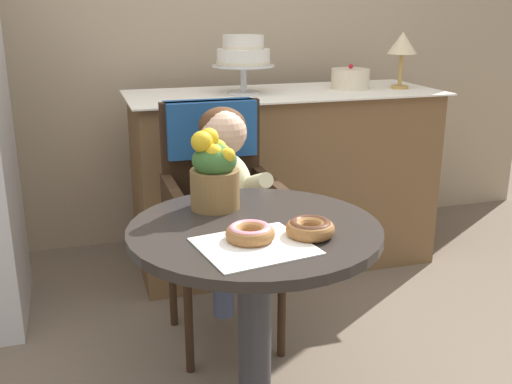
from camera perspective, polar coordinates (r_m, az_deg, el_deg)
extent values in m
cylinder|color=#282321|center=(1.70, -0.13, -3.70)|extent=(0.72, 0.72, 0.03)
cylinder|color=#333338|center=(1.86, -0.13, -14.11)|extent=(0.10, 0.10, 0.69)
cube|color=#332114|center=(2.33, -3.12, -3.81)|extent=(0.42, 0.42, 0.04)
cube|color=#332114|center=(2.43, -4.30, 3.29)|extent=(0.40, 0.04, 0.46)
cube|color=#332114|center=(2.26, -7.84, -1.64)|extent=(0.04, 0.38, 0.18)
cube|color=#332114|center=(2.35, 1.34, -0.77)|extent=(0.04, 0.38, 0.18)
cube|color=#1E4C8C|center=(2.41, -4.36, 6.06)|extent=(0.36, 0.11, 0.22)
cylinder|color=#332114|center=(2.25, -6.43, -11.77)|extent=(0.03, 0.03, 0.45)
cylinder|color=#332114|center=(2.33, 2.46, -10.56)|extent=(0.03, 0.03, 0.45)
cylinder|color=#332114|center=(2.56, -7.96, -7.96)|extent=(0.03, 0.03, 0.45)
cylinder|color=#332114|center=(2.63, -0.16, -7.05)|extent=(0.03, 0.03, 0.45)
ellipsoid|color=beige|center=(2.26, -3.07, 0.08)|extent=(0.22, 0.16, 0.30)
sphere|color=#E0B293|center=(2.19, -3.10, 5.67)|extent=(0.17, 0.17, 0.17)
ellipsoid|color=#4C2D19|center=(2.21, -3.23, 6.33)|extent=(0.17, 0.17, 0.14)
cylinder|color=beige|center=(2.14, -4.98, 0.47)|extent=(0.08, 0.23, 0.13)
sphere|color=#E0B293|center=(2.09, -4.23, -1.93)|extent=(0.06, 0.06, 0.06)
cylinder|color=beige|center=(2.19, -0.11, 0.89)|extent=(0.08, 0.23, 0.13)
sphere|color=#E0B293|center=(2.14, 0.25, -1.49)|extent=(0.06, 0.06, 0.06)
cylinder|color=#3F4760|center=(2.21, -3.90, -3.36)|extent=(0.09, 0.22, 0.09)
cylinder|color=#3F4760|center=(2.18, -3.14, -8.53)|extent=(0.08, 0.08, 0.26)
cylinder|color=#3F4760|center=(2.23, -1.15, -3.07)|extent=(0.09, 0.22, 0.09)
cylinder|color=#3F4760|center=(2.20, -0.33, -8.18)|extent=(0.08, 0.08, 0.26)
cube|color=white|center=(1.55, -0.14, -5.16)|extent=(0.31, 0.29, 0.00)
torus|color=#936033|center=(1.58, -0.56, -3.98)|extent=(0.13, 0.13, 0.04)
torus|color=pink|center=(1.57, -0.56, -3.59)|extent=(0.11, 0.11, 0.02)
torus|color=#936033|center=(1.61, 5.16, -3.51)|extent=(0.13, 0.13, 0.04)
torus|color=#512D1E|center=(1.61, 5.18, -3.11)|extent=(0.11, 0.11, 0.02)
cylinder|color=brown|center=(1.83, -3.92, 0.29)|extent=(0.15, 0.15, 0.12)
ellipsoid|color=#38662D|center=(1.80, -3.98, 3.03)|extent=(0.14, 0.13, 0.10)
sphere|color=gold|center=(1.80, -3.15, 3.82)|extent=(0.04, 0.04, 0.04)
sphere|color=gold|center=(1.83, -3.63, 4.19)|extent=(0.05, 0.05, 0.05)
sphere|color=gold|center=(1.81, -4.49, 5.16)|extent=(0.06, 0.06, 0.06)
sphere|color=gold|center=(1.77, -5.17, 4.78)|extent=(0.06, 0.06, 0.06)
sphere|color=gold|center=(1.77, -4.07, 3.69)|extent=(0.06, 0.06, 0.06)
sphere|color=gold|center=(1.76, -2.71, 3.51)|extent=(0.04, 0.04, 0.04)
cube|color=brown|center=(3.11, 2.62, 1.26)|extent=(1.50, 0.56, 0.90)
cube|color=white|center=(3.02, 2.73, 9.41)|extent=(1.56, 0.62, 0.01)
cylinder|color=silver|center=(2.95, -1.19, 9.42)|extent=(0.16, 0.16, 0.01)
cylinder|color=silver|center=(2.95, -1.19, 10.68)|extent=(0.03, 0.03, 0.12)
cylinder|color=silver|center=(2.94, -1.20, 11.91)|extent=(0.30, 0.30, 0.01)
cylinder|color=white|center=(2.94, -1.21, 12.72)|extent=(0.26, 0.25, 0.08)
cylinder|color=beige|center=(2.94, -1.20, 12.21)|extent=(0.26, 0.26, 0.01)
cylinder|color=white|center=(2.93, -1.22, 14.08)|extent=(0.20, 0.20, 0.06)
cylinder|color=beige|center=(2.93, -1.21, 13.64)|extent=(0.20, 0.20, 0.01)
cylinder|color=beige|center=(3.16, 8.95, 10.58)|extent=(0.19, 0.19, 0.10)
sphere|color=red|center=(3.15, 9.01, 11.72)|extent=(0.02, 0.02, 0.02)
cylinder|color=#B28C47|center=(3.23, 13.47, 9.68)|extent=(0.09, 0.09, 0.01)
cylinder|color=#B28C47|center=(3.22, 13.58, 11.23)|extent=(0.02, 0.02, 0.16)
cone|color=beige|center=(3.21, 13.76, 13.62)|extent=(0.15, 0.15, 0.11)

